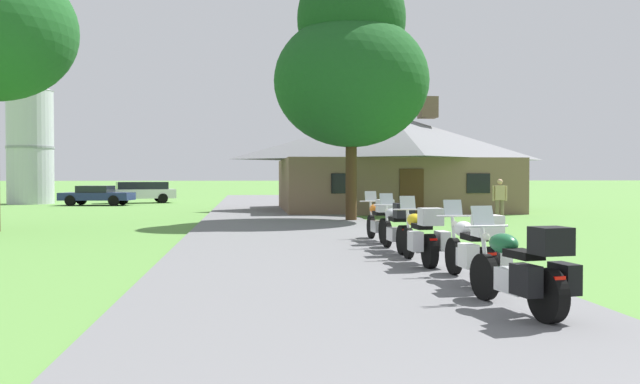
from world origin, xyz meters
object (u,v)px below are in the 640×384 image
object	(u,v)px
motorcycle_yellow_third_in_row	(422,236)
parked_navy_sedan_far_left	(97,195)
tree_by_lodge_front	(351,63)
bystander_tan_shirt_near_lodge	(500,198)
parked_white_suv_far_left	(140,191)
motorcycle_white_second_in_row	(474,249)
metal_silo_distant	(30,142)
motorcycle_silver_fourth_in_row	(396,227)
motorcycle_orange_farthest_in_row	(379,220)
motorcycle_green_nearest_to_camera	(525,270)

from	to	relation	value
motorcycle_yellow_third_in_row	parked_navy_sedan_far_left	distance (m)	31.12
tree_by_lodge_front	bystander_tan_shirt_near_lodge	bearing A→B (deg)	-12.42
motorcycle_yellow_third_in_row	parked_white_suv_far_left	world-z (taller)	parked_white_suv_far_left
motorcycle_white_second_in_row	metal_silo_distant	xyz separation A→B (m)	(-17.46, 33.52, 3.39)
motorcycle_silver_fourth_in_row	bystander_tan_shirt_near_lodge	bearing A→B (deg)	54.72
bystander_tan_shirt_near_lodge	parked_navy_sedan_far_left	world-z (taller)	bystander_tan_shirt_near_lodge
motorcycle_orange_farthest_in_row	motorcycle_yellow_third_in_row	bearing A→B (deg)	-93.71
motorcycle_yellow_third_in_row	tree_by_lodge_front	distance (m)	14.06
motorcycle_white_second_in_row	tree_by_lodge_front	size ratio (longest dim) A/B	0.20
motorcycle_orange_farthest_in_row	parked_white_suv_far_left	distance (m)	29.15
tree_by_lodge_front	metal_silo_distant	xyz separation A→B (m)	(-17.92, 18.40, -2.20)
motorcycle_orange_farthest_in_row	parked_navy_sedan_far_left	world-z (taller)	motorcycle_orange_farthest_in_row
motorcycle_green_nearest_to_camera	parked_white_suv_far_left	distance (m)	37.73
motorcycle_white_second_in_row	motorcycle_orange_farthest_in_row	world-z (taller)	same
motorcycle_white_second_in_row	motorcycle_orange_farthest_in_row	xyz separation A→B (m)	(-0.14, 6.78, 0.01)
tree_by_lodge_front	parked_white_suv_far_left	xyz separation A→B (m)	(-11.12, 18.84, -5.42)
metal_silo_distant	motorcycle_green_nearest_to_camera	bearing A→B (deg)	-64.24
bystander_tan_shirt_near_lodge	parked_white_suv_far_left	size ratio (longest dim) A/B	0.34
motorcycle_white_second_in_row	bystander_tan_shirt_near_lodge	bearing A→B (deg)	65.27
tree_by_lodge_front	parked_navy_sedan_far_left	size ratio (longest dim) A/B	2.31
tree_by_lodge_front	metal_silo_distant	world-z (taller)	tree_by_lodge_front
motorcycle_orange_farthest_in_row	bystander_tan_shirt_near_lodge	size ratio (longest dim) A/B	1.25
motorcycle_white_second_in_row	tree_by_lodge_front	world-z (taller)	tree_by_lodge_front
parked_white_suv_far_left	motorcycle_white_second_in_row	bearing A→B (deg)	-178.23
motorcycle_white_second_in_row	motorcycle_yellow_third_in_row	xyz separation A→B (m)	(-0.23, 2.24, 0.00)
parked_white_suv_far_left	motorcycle_green_nearest_to_camera	bearing A→B (deg)	-179.53
motorcycle_orange_farthest_in_row	bystander_tan_shirt_near_lodge	world-z (taller)	bystander_tan_shirt_near_lodge
tree_by_lodge_front	parked_white_suv_far_left	world-z (taller)	tree_by_lodge_front
motorcycle_yellow_third_in_row	bystander_tan_shirt_near_lodge	world-z (taller)	bystander_tan_shirt_near_lodge
motorcycle_yellow_third_in_row	parked_white_suv_far_left	bearing A→B (deg)	106.51
motorcycle_yellow_third_in_row	motorcycle_silver_fourth_in_row	distance (m)	2.22
motorcycle_white_second_in_row	motorcycle_silver_fourth_in_row	world-z (taller)	same
motorcycle_silver_fourth_in_row	motorcycle_orange_farthest_in_row	xyz separation A→B (m)	(0.08, 2.32, 0.00)
parked_white_suv_far_left	parked_navy_sedan_far_left	xyz separation A→B (m)	(-2.05, -3.23, -0.13)
tree_by_lodge_front	motorcycle_green_nearest_to_camera	bearing A→B (deg)	-92.14
bystander_tan_shirt_near_lodge	parked_navy_sedan_far_left	size ratio (longest dim) A/B	0.38
tree_by_lodge_front	motorcycle_yellow_third_in_row	bearing A→B (deg)	-93.11
motorcycle_orange_farthest_in_row	bystander_tan_shirt_near_lodge	bearing A→B (deg)	46.49
motorcycle_silver_fourth_in_row	parked_navy_sedan_far_left	size ratio (longest dim) A/B	0.47
motorcycle_orange_farthest_in_row	parked_white_suv_far_left	xyz separation A→B (m)	(-10.51, 27.19, 0.16)
motorcycle_silver_fourth_in_row	tree_by_lodge_front	bearing A→B (deg)	84.56
motorcycle_orange_farthest_in_row	motorcycle_green_nearest_to_camera	bearing A→B (deg)	-92.83
motorcycle_orange_farthest_in_row	parked_white_suv_far_left	bearing A→B (deg)	108.57
motorcycle_silver_fourth_in_row	parked_white_suv_far_left	distance (m)	31.30
motorcycle_orange_farthest_in_row	bystander_tan_shirt_near_lodge	distance (m)	9.43
motorcycle_silver_fourth_in_row	parked_white_suv_far_left	xyz separation A→B (m)	(-10.44, 29.51, 0.16)
parked_navy_sedan_far_left	motorcycle_orange_farthest_in_row	bearing A→B (deg)	-144.87
motorcycle_silver_fourth_in_row	parked_navy_sedan_far_left	xyz separation A→B (m)	(-12.49, 26.28, 0.02)
motorcycle_white_second_in_row	motorcycle_orange_farthest_in_row	size ratio (longest dim) A/B	1.00
motorcycle_green_nearest_to_camera	motorcycle_white_second_in_row	size ratio (longest dim) A/B	1.00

